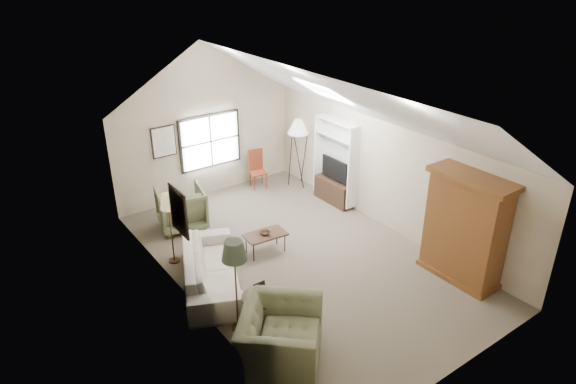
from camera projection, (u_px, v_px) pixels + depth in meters
room_shell at (301, 112)px, 9.54m from camera, size 5.01×8.01×4.00m
window at (210, 141)px, 13.24m from camera, size 1.72×0.08×1.42m
skylight at (324, 91)px, 10.88m from camera, size 0.80×1.20×0.52m
wall_art at (171, 175)px, 10.60m from camera, size 1.97×3.71×0.88m
armoire at (465, 228)px, 9.85m from camera, size 0.60×1.50×2.20m
tv_alcove at (335, 161)px, 12.83m from camera, size 0.32×1.30×2.10m
media_console at (334, 191)px, 13.19m from camera, size 0.34×1.18×0.60m
tv_panel at (334, 169)px, 12.92m from camera, size 0.05×0.90×0.55m
sofa at (211, 268)px, 9.90m from camera, size 1.95×2.74×0.75m
armchair_near at (280, 336)px, 8.06m from camera, size 1.86×1.87×0.91m
armchair_far at (181, 208)px, 11.94m from camera, size 1.26×1.28×0.98m
coffee_table at (266, 243)px, 11.02m from camera, size 0.94×0.58×0.46m
bowl at (265, 233)px, 10.91m from camera, size 0.23×0.23×0.05m
side_table at (261, 312)px, 8.81m from camera, size 0.85×0.85×0.64m
side_chair at (258, 169)px, 13.91m from camera, size 0.49×0.49×1.05m
tripod_lamp at (298, 153)px, 13.84m from camera, size 0.73×0.73×1.93m
dark_lamp at (236, 286)px, 8.53m from camera, size 0.56×0.56×1.78m
tan_lamp at (171, 228)px, 10.46m from camera, size 0.42×0.42×1.60m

